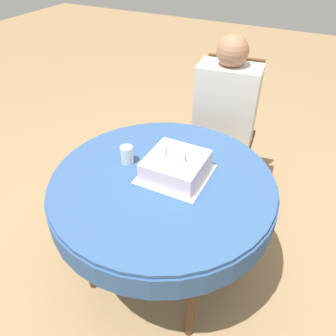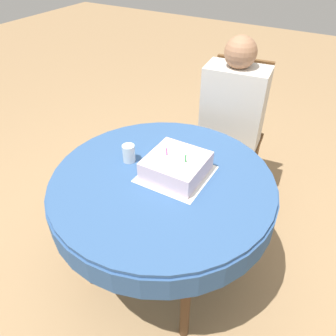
% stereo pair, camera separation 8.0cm
% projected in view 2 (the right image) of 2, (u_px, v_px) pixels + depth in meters
% --- Properties ---
extents(ground_plane, '(12.00, 12.00, 0.00)m').
position_uv_depth(ground_plane, '(164.00, 265.00, 2.11)').
color(ground_plane, '#A37F56').
extents(dining_table, '(1.16, 1.16, 0.72)m').
position_uv_depth(dining_table, '(163.00, 191.00, 1.72)').
color(dining_table, '#335689').
rests_on(dining_table, ground_plane).
extents(chair, '(0.48, 0.48, 1.02)m').
position_uv_depth(chair, '(233.00, 128.00, 2.41)').
color(chair, brown).
rests_on(chair, ground_plane).
extents(person, '(0.43, 0.36, 1.22)m').
position_uv_depth(person, '(232.00, 110.00, 2.22)').
color(person, '#9E7051').
rests_on(person, ground_plane).
extents(napkin, '(0.33, 0.33, 0.00)m').
position_uv_depth(napkin, '(176.00, 174.00, 1.69)').
color(napkin, white).
rests_on(napkin, dining_table).
extents(birthday_cake, '(0.28, 0.28, 0.14)m').
position_uv_depth(birthday_cake, '(176.00, 166.00, 1.66)').
color(birthday_cake, silver).
rests_on(birthday_cake, dining_table).
extents(drinking_glass, '(0.07, 0.07, 0.10)m').
position_uv_depth(drinking_glass, '(129.00, 153.00, 1.76)').
color(drinking_glass, silver).
rests_on(drinking_glass, dining_table).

